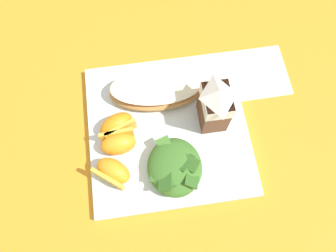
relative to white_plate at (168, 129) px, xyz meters
name	(u,v)px	position (x,y,z in m)	size (l,w,h in m)	color
ground	(168,131)	(0.00, 0.00, -0.01)	(3.00, 3.00, 0.00)	orange
white_plate	(168,129)	(0.00, 0.00, 0.00)	(0.28, 0.28, 0.02)	silver
cheesy_pizza_bread	(156,89)	(-0.07, -0.01, 0.03)	(0.09, 0.17, 0.04)	tan
green_salad_pile	(172,167)	(0.08, 0.00, 0.03)	(0.10, 0.09, 0.05)	#3D7028
milk_carton	(215,104)	(-0.01, 0.08, 0.07)	(0.06, 0.05, 0.11)	brown
orange_wedge_front	(117,126)	(-0.01, -0.09, 0.03)	(0.06, 0.07, 0.04)	orange
orange_wedge_middle	(118,143)	(0.02, -0.09, 0.03)	(0.04, 0.06, 0.04)	orange
orange_wedge_rear	(113,172)	(0.07, -0.10, 0.03)	(0.07, 0.07, 0.04)	orange
paper_napkin	(258,73)	(-0.09, 0.19, -0.01)	(0.11, 0.11, 0.00)	white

